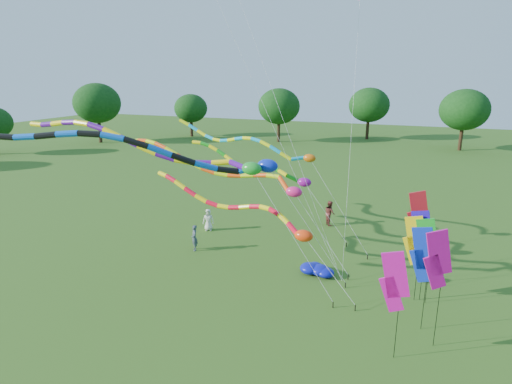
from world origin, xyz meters
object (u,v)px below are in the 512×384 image
(tube_kite_red, at_px, (248,211))
(person_c, at_px, (330,213))
(person_a, at_px, (208,220))
(tube_kite_orange, at_px, (226,170))
(person_b, at_px, (194,238))
(blue_nylon_heap, at_px, (318,270))

(tube_kite_red, relative_size, person_c, 6.74)
(person_a, height_order, person_c, person_c)
(tube_kite_orange, bearing_deg, person_b, -144.43)
(tube_kite_orange, relative_size, person_c, 8.42)
(blue_nylon_heap, xyz_separation_m, person_a, (-8.76, 3.96, 0.50))
(tube_kite_red, xyz_separation_m, person_b, (-4.34, 1.80, -2.80))
(tube_kite_red, xyz_separation_m, blue_nylon_heap, (3.59, 1.30, -3.35))
(tube_kite_red, height_order, person_a, tube_kite_red)
(person_b, bearing_deg, person_a, 155.16)
(person_c, bearing_deg, person_b, 103.94)
(blue_nylon_heap, distance_m, person_c, 8.27)
(person_a, bearing_deg, person_c, 8.41)
(tube_kite_orange, xyz_separation_m, blue_nylon_heap, (6.09, -1.35, -4.85))
(tube_kite_orange, height_order, blue_nylon_heap, tube_kite_orange)
(tube_kite_red, relative_size, person_b, 7.37)
(tube_kite_orange, distance_m, person_b, 4.75)
(tube_kite_red, bearing_deg, person_b, 173.21)
(blue_nylon_heap, xyz_separation_m, person_c, (-1.08, 8.18, 0.63))
(person_b, bearing_deg, tube_kite_orange, 76.68)
(person_b, bearing_deg, person_c, 100.00)
(tube_kite_red, xyz_separation_m, tube_kite_orange, (-2.50, 2.65, 1.51))
(person_b, distance_m, person_c, 10.29)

